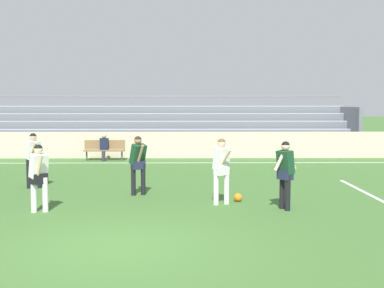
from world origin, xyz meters
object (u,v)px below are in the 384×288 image
spectator_seated (104,145)px  player_white_overlapping (34,155)px  player_dark_dropping_back (138,160)px  player_dark_challenging (285,169)px  player_white_pressing_high (221,165)px  soccer_ball (238,197)px  bleacher_stand (90,127)px  player_white_on_ball (39,172)px  bench_near_wall_gap (105,148)px

spectator_seated → player_white_overlapping: bearing=-97.8°
spectator_seated → player_dark_dropping_back: player_dark_dropping_back is taller
spectator_seated → player_dark_challenging: 11.94m
player_white_pressing_high → player_dark_dropping_back: size_ratio=1.02×
player_white_overlapping → soccer_ball: 6.40m
bleacher_stand → player_white_pressing_high: bearing=-66.7°
player_white_pressing_high → player_white_overlapping: player_white_pressing_high is taller
player_white_pressing_high → soccer_ball: (0.46, 0.36, -0.90)m
bleacher_stand → player_white_pressing_high: 14.83m
spectator_seated → player_dark_dropping_back: 8.64m
player_white_on_ball → player_dark_dropping_back: player_dark_dropping_back is taller
player_white_on_ball → player_white_pressing_high: bearing=10.9°
bleacher_stand → player_dark_challenging: size_ratio=16.38×
player_white_overlapping → player_white_pressing_high: bearing=-24.6°
player_white_overlapping → bench_near_wall_gap: bearing=82.3°
bleacher_stand → spectator_seated: 4.22m
spectator_seated → player_white_pressing_high: (4.51, -9.66, 0.30)m
player_dark_challenging → soccer_ball: 1.69m
player_dark_challenging → player_dark_dropping_back: bearing=152.1°
player_white_on_ball → spectator_seated: bearing=90.8°
bench_near_wall_gap → soccer_ball: bench_near_wall_gap is taller
player_white_pressing_high → player_white_on_ball: size_ratio=1.05×
bench_near_wall_gap → spectator_seated: spectator_seated is taller
bench_near_wall_gap → player_white_on_ball: size_ratio=1.12×
bench_near_wall_gap → bleacher_stand: bearing=109.3°
bench_near_wall_gap → player_dark_dropping_back: player_dark_dropping_back is taller
player_dark_challenging → player_white_on_ball: (-5.87, -0.19, -0.04)m
player_dark_challenging → player_white_overlapping: size_ratio=1.00×
bench_near_wall_gap → soccer_ball: 10.66m
bleacher_stand → bench_near_wall_gap: bleacher_stand is taller
player_white_pressing_high → player_white_overlapping: (-5.49, 2.52, -0.01)m
player_white_overlapping → player_dark_dropping_back: size_ratio=1.01×
player_white_pressing_high → player_dark_challenging: size_ratio=1.01×
bleacher_stand → player_white_overlapping: size_ratio=16.32×
bench_near_wall_gap → player_white_on_ball: bearing=-89.2°
bench_near_wall_gap → player_white_overlapping: bearing=-97.7°
player_dark_dropping_back → soccer_ball: bearing=-19.8°
player_white_pressing_high → player_dark_dropping_back: 2.60m
bench_near_wall_gap → player_dark_challenging: bearing=-60.0°
player_white_overlapping → soccer_ball: bearing=-19.9°
player_dark_challenging → player_white_on_ball: bearing=-178.1°
player_white_pressing_high → player_white_on_ball: player_white_pressing_high is taller
bleacher_stand → player_dark_dropping_back: size_ratio=16.45×
player_white_on_ball → bleacher_stand: bearing=95.9°
spectator_seated → bleacher_stand: bearing=108.8°
player_white_overlapping → player_white_on_ball: 3.54m
bleacher_stand → player_dark_dropping_back: (3.63, -12.29, -0.29)m
bleacher_stand → player_white_overlapping: 11.11m
player_white_pressing_high → soccer_ball: player_white_pressing_high is taller
bleacher_stand → player_dark_challenging: bleacher_stand is taller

